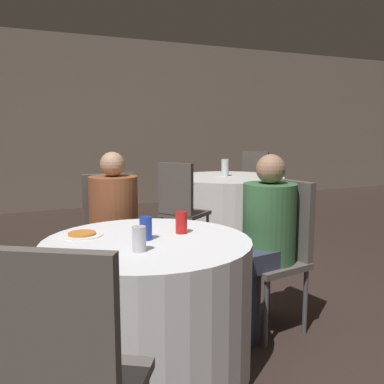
{
  "coord_description": "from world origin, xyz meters",
  "views": [
    {
      "loc": [
        -0.8,
        -1.97,
        1.31
      ],
      "look_at": [
        0.53,
        0.96,
        0.83
      ],
      "focal_mm": 40.0,
      "sensor_mm": 36.0,
      "label": 1
    }
  ],
  "objects_px": {
    "soda_can_red": "(181,223)",
    "person_green_jacket": "(260,244)",
    "chair_near_southwest": "(68,369)",
    "pizza_plate_near": "(82,234)",
    "chair_far_northeast": "(253,179)",
    "bottle_far": "(225,168)",
    "soda_can_blue": "(146,228)",
    "soda_can_silver": "(139,239)",
    "chair_near_east": "(280,242)",
    "table_near": "(148,307)",
    "table_far": "(228,206)",
    "chair_near_north": "(112,229)",
    "person_floral_shirt": "(116,233)",
    "chair_far_southwest": "(180,202)"
  },
  "relations": [
    {
      "from": "chair_near_north",
      "to": "soda_can_silver",
      "type": "xyz_separation_m",
      "value": [
        -0.15,
        -1.15,
        0.21
      ]
    },
    {
      "from": "chair_far_northeast",
      "to": "person_floral_shirt",
      "type": "relative_size",
      "value": 0.85
    },
    {
      "from": "chair_near_north",
      "to": "table_far",
      "type": "bearing_deg",
      "value": -137.99
    },
    {
      "from": "chair_near_east",
      "to": "soda_can_silver",
      "type": "height_order",
      "value": "chair_near_east"
    },
    {
      "from": "chair_near_southwest",
      "to": "person_floral_shirt",
      "type": "relative_size",
      "value": 0.85
    },
    {
      "from": "soda_can_blue",
      "to": "chair_near_east",
      "type": "bearing_deg",
      "value": 8.06
    },
    {
      "from": "soda_can_blue",
      "to": "pizza_plate_near",
      "type": "bearing_deg",
      "value": 141.98
    },
    {
      "from": "chair_near_north",
      "to": "person_green_jacket",
      "type": "distance_m",
      "value": 1.12
    },
    {
      "from": "chair_far_southwest",
      "to": "chair_far_northeast",
      "type": "bearing_deg",
      "value": 93.08
    },
    {
      "from": "bottle_far",
      "to": "soda_can_silver",
      "type": "bearing_deg",
      "value": -125.88
    },
    {
      "from": "soda_can_blue",
      "to": "person_green_jacket",
      "type": "bearing_deg",
      "value": 7.9
    },
    {
      "from": "soda_can_red",
      "to": "person_green_jacket",
      "type": "bearing_deg",
      "value": 5.86
    },
    {
      "from": "chair_near_southwest",
      "to": "pizza_plate_near",
      "type": "distance_m",
      "value": 1.09
    },
    {
      "from": "chair_near_north",
      "to": "chair_far_northeast",
      "type": "xyz_separation_m",
      "value": [
        2.63,
        2.19,
        0.0
      ]
    },
    {
      "from": "chair_near_southwest",
      "to": "soda_can_blue",
      "type": "bearing_deg",
      "value": 90.5
    },
    {
      "from": "table_near",
      "to": "chair_far_southwest",
      "type": "xyz_separation_m",
      "value": [
        0.95,
        1.81,
        0.21
      ]
    },
    {
      "from": "soda_can_blue",
      "to": "soda_can_silver",
      "type": "bearing_deg",
      "value": -116.56
    },
    {
      "from": "chair_far_northeast",
      "to": "soda_can_blue",
      "type": "distance_m",
      "value": 4.14
    },
    {
      "from": "bottle_far",
      "to": "soda_can_blue",
      "type": "bearing_deg",
      "value": -126.54
    },
    {
      "from": "chair_far_northeast",
      "to": "chair_near_north",
      "type": "bearing_deg",
      "value": 88.75
    },
    {
      "from": "chair_far_northeast",
      "to": "soda_can_red",
      "type": "distance_m",
      "value": 3.96
    },
    {
      "from": "soda_can_blue",
      "to": "soda_can_red",
      "type": "relative_size",
      "value": 1.0
    },
    {
      "from": "soda_can_silver",
      "to": "table_far",
      "type": "bearing_deg",
      "value": 53.36
    },
    {
      "from": "chair_near_southwest",
      "to": "pizza_plate_near",
      "type": "height_order",
      "value": "chair_near_southwest"
    },
    {
      "from": "table_far",
      "to": "chair_near_north",
      "type": "height_order",
      "value": "chair_near_north"
    },
    {
      "from": "table_far",
      "to": "soda_can_red",
      "type": "xyz_separation_m",
      "value": [
        -1.63,
        -2.38,
        0.43
      ]
    },
    {
      "from": "table_near",
      "to": "person_green_jacket",
      "type": "height_order",
      "value": "person_green_jacket"
    },
    {
      "from": "table_near",
      "to": "chair_near_east",
      "type": "distance_m",
      "value": 0.99
    },
    {
      "from": "table_near",
      "to": "chair_near_east",
      "type": "relative_size",
      "value": 1.12
    },
    {
      "from": "bottle_far",
      "to": "chair_far_southwest",
      "type": "bearing_deg",
      "value": -142.18
    },
    {
      "from": "person_green_jacket",
      "to": "soda_can_silver",
      "type": "distance_m",
      "value": 0.96
    },
    {
      "from": "chair_near_southwest",
      "to": "soda_can_silver",
      "type": "xyz_separation_m",
      "value": [
        0.43,
        0.63,
        0.21
      ]
    },
    {
      "from": "chair_near_southwest",
      "to": "chair_far_northeast",
      "type": "height_order",
      "value": "same"
    },
    {
      "from": "table_near",
      "to": "chair_near_southwest",
      "type": "relative_size",
      "value": 1.12
    },
    {
      "from": "table_far",
      "to": "person_floral_shirt",
      "type": "relative_size",
      "value": 1.18
    },
    {
      "from": "person_green_jacket",
      "to": "table_far",
      "type": "bearing_deg",
      "value": -33.47
    },
    {
      "from": "chair_near_east",
      "to": "chair_near_southwest",
      "type": "relative_size",
      "value": 1.0
    },
    {
      "from": "chair_near_north",
      "to": "person_green_jacket",
      "type": "bearing_deg",
      "value": 134.07
    },
    {
      "from": "chair_near_east",
      "to": "chair_far_northeast",
      "type": "relative_size",
      "value": 1.0
    },
    {
      "from": "chair_near_east",
      "to": "pizza_plate_near",
      "type": "xyz_separation_m",
      "value": [
        -1.25,
        0.09,
        0.16
      ]
    },
    {
      "from": "table_far",
      "to": "bottle_far",
      "type": "height_order",
      "value": "bottle_far"
    },
    {
      "from": "table_near",
      "to": "pizza_plate_near",
      "type": "relative_size",
      "value": 4.86
    },
    {
      "from": "chair_near_east",
      "to": "person_floral_shirt",
      "type": "distance_m",
      "value": 1.13
    },
    {
      "from": "person_floral_shirt",
      "to": "soda_can_silver",
      "type": "xyz_separation_m",
      "value": [
        -0.14,
        -0.98,
        0.2
      ]
    },
    {
      "from": "chair_near_southwest",
      "to": "chair_far_northeast",
      "type": "bearing_deg",
      "value": 84.17
    },
    {
      "from": "person_green_jacket",
      "to": "bottle_far",
      "type": "xyz_separation_m",
      "value": [
        1.06,
        2.38,
        0.25
      ]
    },
    {
      "from": "chair_near_southwest",
      "to": "person_floral_shirt",
      "type": "bearing_deg",
      "value": 103.67
    },
    {
      "from": "pizza_plate_near",
      "to": "bottle_far",
      "type": "xyz_separation_m",
      "value": [
        2.14,
        2.27,
        0.1
      ]
    },
    {
      "from": "chair_far_southwest",
      "to": "bottle_far",
      "type": "distance_m",
      "value": 1.16
    },
    {
      "from": "chair_far_southwest",
      "to": "soda_can_silver",
      "type": "height_order",
      "value": "chair_far_southwest"
    }
  ]
}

